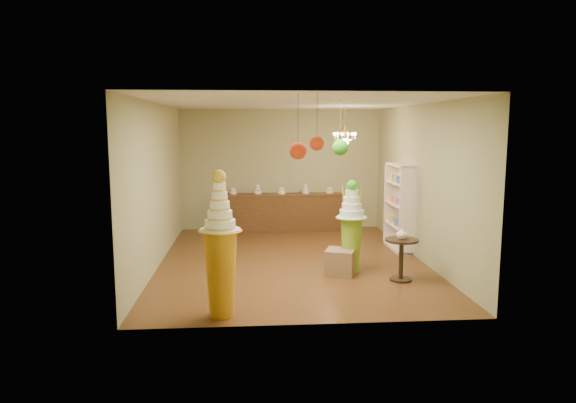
{
  "coord_description": "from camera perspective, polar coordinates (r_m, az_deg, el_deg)",
  "views": [
    {
      "loc": [
        -0.81,
        -9.62,
        2.55
      ],
      "look_at": [
        -0.07,
        0.0,
        1.16
      ],
      "focal_mm": 32.0,
      "sensor_mm": 36.0,
      "label": 1
    }
  ],
  "objects": [
    {
      "name": "round_table",
      "position": [
        8.83,
        12.48,
        -5.7
      ],
      "size": [
        0.65,
        0.65,
        0.71
      ],
      "rotation": [
        0.0,
        0.0,
        0.2
      ],
      "color": "black",
      "rests_on": "floor"
    },
    {
      "name": "shelving_unit",
      "position": [
        11.01,
        12.27,
        -0.59
      ],
      "size": [
        0.33,
        1.2,
        1.8
      ],
      "color": "white",
      "rests_on": "floor"
    },
    {
      "name": "ceiling",
      "position": [
        9.67,
        0.42,
        10.87
      ],
      "size": [
        6.5,
        6.5,
        0.0
      ],
      "primitive_type": "plane",
      "rotation": [
        3.14,
        0.0,
        0.0
      ],
      "color": "silver",
      "rests_on": "ground"
    },
    {
      "name": "pom_red_left",
      "position": [
        6.97,
        1.12,
        5.66
      ],
      "size": [
        0.23,
        0.23,
        0.88
      ],
      "color": "#3C382B",
      "rests_on": "ceiling"
    },
    {
      "name": "pedestal_green",
      "position": [
        9.17,
        7.05,
        -3.44
      ],
      "size": [
        0.53,
        0.53,
        1.65
      ],
      "rotation": [
        0.0,
        0.0,
        0.02
      ],
      "color": "#7AA725",
      "rests_on": "floor"
    },
    {
      "name": "sideboard",
      "position": [
        12.79,
        -0.71,
        -1.12
      ],
      "size": [
        3.04,
        0.54,
        1.16
      ],
      "color": "#4F3018",
      "rests_on": "floor"
    },
    {
      "name": "pedestal_orange",
      "position": [
        7.01,
        -7.48,
        -6.56
      ],
      "size": [
        0.56,
        0.56,
        2.0
      ],
      "rotation": [
        0.0,
        0.0,
        -0.03
      ],
      "color": "orange",
      "rests_on": "floor"
    },
    {
      "name": "wall_front",
      "position": [
        6.51,
        2.82,
        -1.09
      ],
      "size": [
        5.0,
        0.04,
        3.0
      ],
      "primitive_type": "cube",
      "color": "tan",
      "rests_on": "ground"
    },
    {
      "name": "wall_right",
      "position": [
        10.23,
        14.51,
        2.05
      ],
      "size": [
        0.04,
        6.5,
        3.0
      ],
      "primitive_type": "cube",
      "color": "tan",
      "rests_on": "ground"
    },
    {
      "name": "wall_back",
      "position": [
        12.94,
        -0.8,
        3.55
      ],
      "size": [
        5.0,
        0.04,
        3.0
      ],
      "primitive_type": "cube",
      "color": "tan",
      "rests_on": "ground"
    },
    {
      "name": "pom_green_mid",
      "position": [
        8.24,
        5.82,
        6.01
      ],
      "size": [
        0.26,
        0.26,
        0.89
      ],
      "color": "#3C382B",
      "rests_on": "ceiling"
    },
    {
      "name": "chandelier",
      "position": [
        11.08,
        6.33,
        6.88
      ],
      "size": [
        0.56,
        0.56,
        0.85
      ],
      "rotation": [
        0.0,
        0.0,
        0.06
      ],
      "color": "gold",
      "rests_on": "ceiling"
    },
    {
      "name": "wall_left",
      "position": [
        9.83,
        -14.28,
        1.82
      ],
      "size": [
        0.04,
        6.5,
        3.0
      ],
      "primitive_type": "cube",
      "color": "tan",
      "rests_on": "ground"
    },
    {
      "name": "pom_red_right",
      "position": [
        6.74,
        3.22,
        6.48
      ],
      "size": [
        0.19,
        0.19,
        0.75
      ],
      "color": "#3C382B",
      "rests_on": "ceiling"
    },
    {
      "name": "vase",
      "position": [
        8.75,
        12.55,
        -3.46
      ],
      "size": [
        0.24,
        0.24,
        0.2
      ],
      "primitive_type": "imported",
      "rotation": [
        0.0,
        0.0,
        0.29
      ],
      "color": "white",
      "rests_on": "round_table"
    },
    {
      "name": "burlap_riser",
      "position": [
        9.09,
        5.83,
        -6.68
      ],
      "size": [
        0.62,
        0.62,
        0.44
      ],
      "primitive_type": "cube",
      "rotation": [
        0.0,
        0.0,
        -0.35
      ],
      "color": "#88684A",
      "rests_on": "floor"
    },
    {
      "name": "floor",
      "position": [
        9.99,
        0.4,
        -6.59
      ],
      "size": [
        6.5,
        6.5,
        0.0
      ],
      "primitive_type": "plane",
      "color": "#553217",
      "rests_on": "ground"
    }
  ]
}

